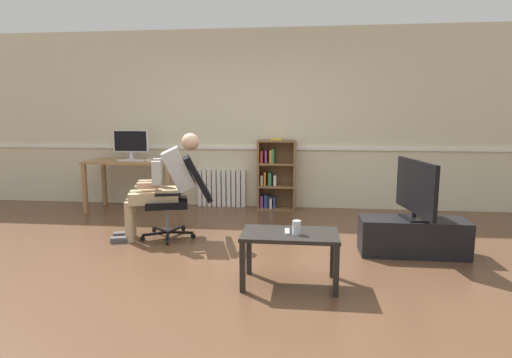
{
  "coord_description": "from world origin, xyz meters",
  "views": [
    {
      "loc": [
        0.68,
        -3.79,
        1.41
      ],
      "look_at": [
        0.15,
        0.85,
        0.7
      ],
      "focal_mm": 29.28,
      "sensor_mm": 36.0,
      "label": 1
    }
  ],
  "objects": [
    {
      "name": "radiator",
      "position": [
        -0.59,
        2.54,
        0.29
      ],
      "size": [
        0.75,
        0.08,
        0.58
      ],
      "color": "white",
      "rests_on": "ground_plane"
    },
    {
      "name": "drinking_glass",
      "position": [
        0.63,
        -0.46,
        0.51
      ],
      "size": [
        0.07,
        0.07,
        0.11
      ],
      "primitive_type": "cylinder",
      "color": "silver",
      "rests_on": "coffee_table"
    },
    {
      "name": "coffee_table",
      "position": [
        0.58,
        -0.42,
        0.38
      ],
      "size": [
        0.8,
        0.46,
        0.45
      ],
      "color": "black",
      "rests_on": "ground_plane"
    },
    {
      "name": "person_seated",
      "position": [
        -0.9,
        0.78,
        0.65
      ],
      "size": [
        1.01,
        0.58,
        1.21
      ],
      "rotation": [
        0.0,
        0.0,
        -1.28
      ],
      "color": "tan",
      "rests_on": "ground_plane"
    },
    {
      "name": "office_chair",
      "position": [
        -0.72,
        0.83,
        0.52
      ],
      "size": [
        0.84,
        0.67,
        0.96
      ],
      "rotation": [
        0.0,
        0.0,
        -1.28
      ],
      "color": "black",
      "rests_on": "ground_plane"
    },
    {
      "name": "imac_monitor",
      "position": [
        -1.9,
        2.23,
        1.01
      ],
      "size": [
        0.54,
        0.14,
        0.44
      ],
      "color": "silver",
      "rests_on": "computer_desk"
    },
    {
      "name": "ground_plane",
      "position": [
        0.0,
        0.0,
        0.0
      ],
      "size": [
        18.0,
        18.0,
        0.0
      ],
      "primitive_type": "plane",
      "color": "brown"
    },
    {
      "name": "computer_mouse",
      "position": [
        -1.55,
        2.03,
        0.77
      ],
      "size": [
        0.06,
        0.1,
        0.03
      ],
      "primitive_type": "cube",
      "color": "white",
      "rests_on": "computer_desk"
    },
    {
      "name": "bookshelf",
      "position": [
        0.25,
        2.44,
        0.51
      ],
      "size": [
        0.57,
        0.29,
        1.08
      ],
      "color": "brown",
      "rests_on": "ground_plane"
    },
    {
      "name": "tv_stand",
      "position": [
        1.8,
        0.49,
        0.19
      ],
      "size": [
        1.06,
        0.4,
        0.37
      ],
      "color": "black",
      "rests_on": "ground_plane"
    },
    {
      "name": "spare_remote",
      "position": [
        0.56,
        -0.42,
        0.46
      ],
      "size": [
        0.05,
        0.15,
        0.02
      ],
      "primitive_type": "cube",
      "rotation": [
        0.0,
        0.0,
        0.07
      ],
      "color": "white",
      "rests_on": "coffee_table"
    },
    {
      "name": "computer_desk",
      "position": [
        -1.84,
        2.15,
        0.66
      ],
      "size": [
        1.33,
        0.68,
        0.76
      ],
      "color": "#9E7547",
      "rests_on": "ground_plane"
    },
    {
      "name": "tv_screen",
      "position": [
        1.81,
        0.49,
        0.69
      ],
      "size": [
        0.25,
        0.9,
        0.6
      ],
      "rotation": [
        0.0,
        0.0,
        1.72
      ],
      "color": "black",
      "rests_on": "tv_stand"
    },
    {
      "name": "back_wall",
      "position": [
        0.0,
        2.65,
        1.35
      ],
      "size": [
        12.0,
        0.13,
        2.7
      ],
      "color": "beige",
      "rests_on": "ground_plane"
    },
    {
      "name": "keyboard",
      "position": [
        -1.8,
        2.01,
        0.77
      ],
      "size": [
        0.4,
        0.12,
        0.02
      ],
      "primitive_type": "cube",
      "color": "silver",
      "rests_on": "computer_desk"
    }
  ]
}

